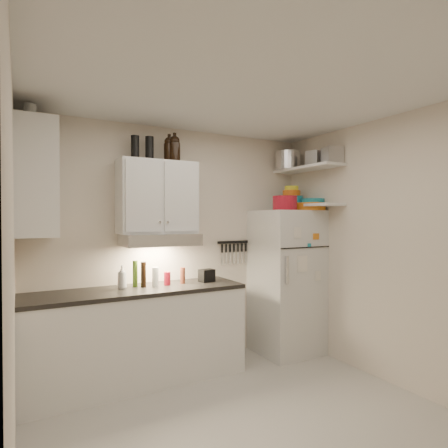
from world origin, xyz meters
TOP-DOWN VIEW (x-y plane):
  - floor at (0.00, 0.00)m, footprint 3.20×3.00m
  - ceiling at (0.00, 0.00)m, footprint 3.20×3.00m
  - back_wall at (0.00, 1.51)m, footprint 3.20×0.02m
  - left_wall at (-1.61, 0.00)m, footprint 0.02×3.00m
  - right_wall at (1.61, 0.00)m, footprint 0.02×3.00m
  - base_cabinet at (-0.55, 1.20)m, footprint 2.10×0.60m
  - countertop at (-0.55, 1.20)m, footprint 2.10×0.62m
  - upper_cabinet at (-0.30, 1.33)m, footprint 0.80×0.33m
  - side_cabinet at (-1.44, 1.20)m, footprint 0.33×0.55m
  - range_hood at (-0.30, 1.27)m, footprint 0.76×0.46m
  - fridge at (1.25, 1.16)m, footprint 0.70×0.68m
  - shelf_hi at (1.45, 1.02)m, footprint 0.30×0.95m
  - shelf_lo at (1.45, 1.02)m, footprint 0.30×0.95m
  - knife_strip at (0.70, 1.49)m, footprint 0.42×0.02m
  - dutch_oven at (1.09, 0.99)m, footprint 0.29×0.29m
  - book_stack at (1.41, 0.92)m, footprint 0.30×0.33m
  - spice_jar at (1.34, 1.12)m, footprint 0.07×0.07m
  - stock_pot at (1.38, 1.30)m, footprint 0.41×0.41m
  - tin_a at (1.48, 0.92)m, footprint 0.21×0.20m
  - tin_b at (1.52, 0.69)m, footprint 0.23×0.23m
  - bowl_teal at (1.41, 1.26)m, footprint 0.27×0.27m
  - bowl_orange at (1.38, 1.22)m, footprint 0.22×0.22m
  - bowl_yellow at (1.38, 1.22)m, footprint 0.17×0.17m
  - plates at (1.51, 0.99)m, footprint 0.30×0.30m
  - growler_a at (-0.18, 1.31)m, footprint 0.14×0.14m
  - growler_b at (-0.14, 1.27)m, footprint 0.14×0.14m
  - thermos_a at (-0.38, 1.35)m, footprint 0.11×0.11m
  - thermos_b at (-0.53, 1.33)m, footprint 0.11×0.11m
  - side_jar at (-1.47, 1.21)m, footprint 0.13×0.13m
  - soap_bottle at (-0.69, 1.25)m, footprint 0.12×0.12m
  - pepper_mill at (-0.06, 1.25)m, footprint 0.05×0.05m
  - oil_bottle at (-0.55, 1.30)m, footprint 0.06×0.06m
  - vinegar_bottle at (-0.48, 1.24)m, footprint 0.06×0.06m
  - clear_bottle at (-0.37, 1.21)m, footprint 0.08×0.08m
  - red_jar at (-0.23, 1.23)m, footprint 0.09×0.09m
  - caddy at (0.22, 1.23)m, footprint 0.17×0.14m

SIDE VIEW (x-z plane):
  - floor at x=0.00m, z-range -0.02..0.00m
  - base_cabinet at x=-0.55m, z-range 0.00..0.88m
  - fridge at x=1.25m, z-range 0.00..1.70m
  - countertop at x=-0.55m, z-range 0.88..0.92m
  - caddy at x=0.22m, z-range 0.92..1.05m
  - red_jar at x=-0.23m, z-range 0.92..1.06m
  - pepper_mill at x=-0.06m, z-range 0.92..1.09m
  - clear_bottle at x=-0.37m, z-range 0.92..1.12m
  - vinegar_bottle at x=-0.48m, z-range 0.92..1.17m
  - soap_bottle at x=-0.69m, z-range 0.92..1.18m
  - oil_bottle at x=-0.55m, z-range 0.92..1.18m
  - back_wall at x=0.00m, z-range 0.00..2.60m
  - left_wall at x=-1.61m, z-range 0.00..2.60m
  - right_wall at x=1.61m, z-range 0.00..2.60m
  - knife_strip at x=0.70m, z-range 1.31..1.33m
  - range_hood at x=-0.30m, z-range 1.33..1.45m
  - spice_jar at x=1.34m, z-range 1.70..1.79m
  - book_stack at x=1.41m, z-range 1.70..1.79m
  - shelf_lo at x=1.45m, z-range 1.75..1.77m
  - dutch_oven at x=1.09m, z-range 1.70..1.86m
  - plates at x=1.51m, z-range 1.77..1.84m
  - upper_cabinet at x=-0.30m, z-range 1.45..2.20m
  - bowl_teal at x=1.41m, z-range 1.77..1.88m
  - bowl_orange at x=1.38m, z-range 1.88..1.95m
  - side_cabinet at x=-1.44m, z-range 1.45..2.45m
  - bowl_yellow at x=1.38m, z-range 1.95..2.00m
  - shelf_hi at x=1.45m, z-range 2.19..2.22m
  - tin_a at x=1.48m, z-range 2.21..2.39m
  - tin_b at x=1.52m, z-range 2.21..2.40m
  - thermos_b at x=-0.53m, z-range 2.20..2.44m
  - thermos_a at x=-0.38m, z-range 2.20..2.45m
  - stock_pot at x=1.38m, z-range 2.21..2.44m
  - growler_a at x=-0.18m, z-range 2.20..2.47m
  - growler_b at x=-0.14m, z-range 2.20..2.47m
  - side_jar at x=-1.47m, z-range 2.45..2.59m
  - ceiling at x=0.00m, z-range 2.60..2.62m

